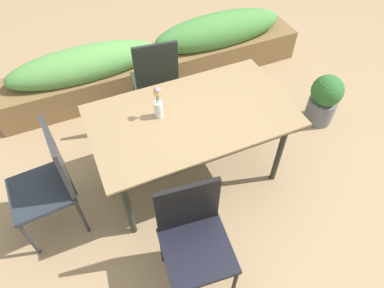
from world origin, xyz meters
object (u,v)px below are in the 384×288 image
at_px(dining_table, 192,121).
at_px(potted_plant, 324,99).
at_px(chair_end_left, 49,180).
at_px(flower_vase, 158,104).
at_px(planter_box, 157,58).
at_px(chair_near_left, 194,236).
at_px(chair_far_side, 156,80).

distance_m(dining_table, potted_plant, 1.59).
bearing_deg(chair_end_left, potted_plant, -91.55).
relative_size(flower_vase, planter_box, 0.08).
relative_size(chair_end_left, potted_plant, 1.74).
bearing_deg(flower_vase, chair_near_left, -96.90).
relative_size(planter_box, potted_plant, 6.28).
relative_size(dining_table, planter_box, 0.45).
height_order(dining_table, flower_vase, flower_vase).
height_order(planter_box, potted_plant, planter_box).
xyz_separation_m(dining_table, flower_vase, (-0.24, 0.09, 0.18)).
xyz_separation_m(chair_far_side, planter_box, (0.23, 0.63, -0.22)).
bearing_deg(chair_end_left, planter_box, -47.39).
relative_size(chair_far_side, potted_plant, 1.77).
bearing_deg(chair_end_left, chair_near_left, -140.08).
bearing_deg(potted_plant, chair_far_side, 156.45).
xyz_separation_m(dining_table, chair_far_side, (-0.03, 0.81, -0.17)).
height_order(chair_end_left, chair_far_side, chair_far_side).
bearing_deg(dining_table, potted_plant, 4.90).
xyz_separation_m(chair_end_left, potted_plant, (2.68, 0.13, -0.26)).
distance_m(chair_end_left, planter_box, 1.98).
distance_m(planter_box, potted_plant, 1.87).
height_order(dining_table, chair_near_left, chair_near_left).
xyz_separation_m(chair_near_left, potted_plant, (1.88, 0.95, -0.25)).
bearing_deg(potted_plant, chair_near_left, -153.13).
height_order(chair_end_left, planter_box, chair_end_left).
height_order(chair_near_left, flower_vase, flower_vase).
bearing_deg(potted_plant, flower_vase, -178.62).
relative_size(dining_table, flower_vase, 5.69).
bearing_deg(dining_table, flower_vase, 159.44).
relative_size(chair_far_side, planter_box, 0.28).
relative_size(chair_near_left, planter_box, 0.26).
bearing_deg(planter_box, chair_end_left, -133.17).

